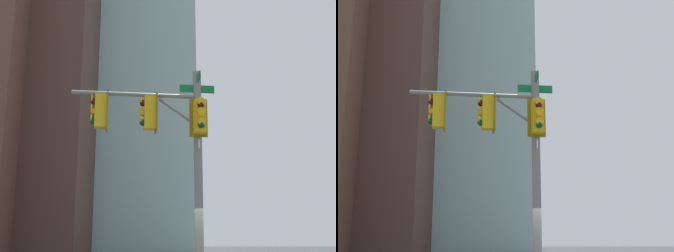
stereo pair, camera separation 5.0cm
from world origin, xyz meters
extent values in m
cylinder|color=slate|center=(-0.14, -0.15, 3.33)|extent=(0.25, 0.25, 6.67)
cylinder|color=slate|center=(-2.03, -0.28, 5.86)|extent=(3.77, 0.39, 0.12)
cylinder|color=slate|center=(-0.82, -0.20, 5.41)|extent=(1.04, 0.16, 0.75)
cube|color=#0F6B33|center=(-0.14, -0.15, 6.42)|extent=(0.10, 1.00, 0.24)
cube|color=#0F6B33|center=(-0.14, -0.15, 6.12)|extent=(1.08, 0.11, 0.24)
cube|color=white|center=(-0.14, -0.15, 4.36)|extent=(0.06, 0.45, 0.24)
cube|color=gold|center=(-1.59, -0.25, 5.30)|extent=(0.36, 0.36, 1.00)
cube|color=#7D640C|center=(-1.40, -0.24, 5.30)|extent=(0.08, 0.55, 1.16)
sphere|color=#470A07|center=(-1.80, -0.27, 5.60)|extent=(0.20, 0.20, 0.20)
cylinder|color=gold|center=(-1.86, -0.27, 5.69)|extent=(0.06, 0.23, 0.23)
sphere|color=#F29E0C|center=(-1.80, -0.27, 5.30)|extent=(0.20, 0.20, 0.20)
cylinder|color=gold|center=(-1.86, -0.27, 5.39)|extent=(0.06, 0.23, 0.23)
sphere|color=#0A3819|center=(-1.80, -0.27, 5.00)|extent=(0.20, 0.20, 0.20)
cylinder|color=gold|center=(-1.86, -0.27, 5.09)|extent=(0.06, 0.23, 0.23)
cube|color=gold|center=(-3.04, -0.36, 5.30)|extent=(0.36, 0.36, 1.00)
cube|color=#7D640C|center=(-2.85, -0.34, 5.30)|extent=(0.08, 0.55, 1.16)
sphere|color=#470A07|center=(-3.24, -0.37, 5.60)|extent=(0.20, 0.20, 0.20)
cylinder|color=gold|center=(-3.31, -0.38, 5.69)|extent=(0.06, 0.23, 0.23)
sphere|color=#F29E0C|center=(-3.24, -0.37, 5.30)|extent=(0.20, 0.20, 0.20)
cylinder|color=gold|center=(-3.31, -0.38, 5.39)|extent=(0.06, 0.23, 0.23)
sphere|color=#0A3819|center=(-3.24, -0.37, 5.00)|extent=(0.20, 0.20, 0.20)
cylinder|color=gold|center=(-3.31, -0.38, 5.09)|extent=(0.06, 0.23, 0.23)
cube|color=gold|center=(-0.12, -0.47, 5.16)|extent=(0.36, 0.36, 1.00)
cube|color=#7D640C|center=(-0.13, -0.28, 5.16)|extent=(0.55, 0.08, 1.16)
sphere|color=#470A07|center=(-0.11, -0.68, 5.46)|extent=(0.20, 0.20, 0.20)
cylinder|color=gold|center=(-0.10, -0.74, 5.55)|extent=(0.23, 0.06, 0.23)
sphere|color=#F29E0C|center=(-0.11, -0.68, 5.16)|extent=(0.20, 0.20, 0.20)
cylinder|color=gold|center=(-0.10, -0.74, 5.25)|extent=(0.23, 0.06, 0.23)
sphere|color=#0A3819|center=(-0.11, -0.68, 4.86)|extent=(0.20, 0.20, 0.20)
cylinder|color=gold|center=(-0.10, -0.74, 4.95)|extent=(0.23, 0.06, 0.23)
cube|color=#4C3328|center=(-16.74, 37.43, 27.52)|extent=(18.12, 18.04, 55.03)
cube|color=brown|center=(-6.97, 55.38, 23.33)|extent=(17.70, 18.07, 46.66)
camera|label=1|loc=(-1.83, -13.32, 1.63)|focal=48.63mm
camera|label=2|loc=(-1.78, -13.32, 1.63)|focal=48.63mm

